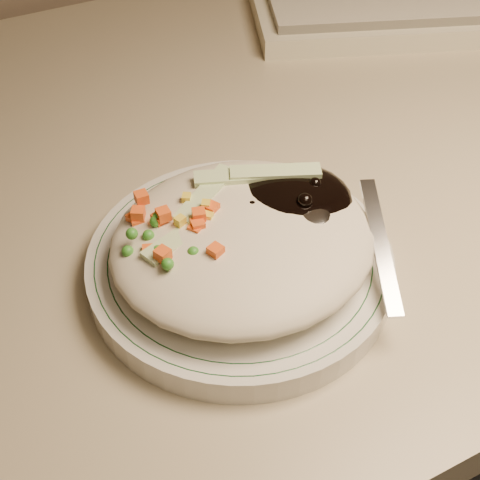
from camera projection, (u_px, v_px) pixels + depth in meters
name	position (u px, v px, depth m)	size (l,w,h in m)	color
desk	(238.00, 282.00, 0.77)	(1.40, 0.70, 0.74)	tan
plate	(240.00, 265.00, 0.50)	(0.23, 0.23, 0.02)	silver
plate_rim	(240.00, 256.00, 0.49)	(0.22, 0.22, 0.00)	#144723
meal	(246.00, 233.00, 0.48)	(0.21, 0.19, 0.05)	beige
keyboard	(453.00, 3.00, 0.80)	(0.51, 0.33, 0.03)	beige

